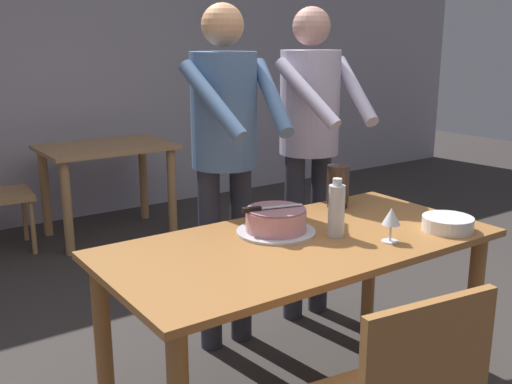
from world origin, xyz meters
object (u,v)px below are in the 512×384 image
(main_dining_table, at_px, (301,265))
(wine_glass_near, at_px, (391,218))
(plate_stack, at_px, (448,223))
(background_table, at_px, (107,165))
(person_standing_beside, at_px, (310,131))
(person_cutting_cake, at_px, (225,141))
(cake_knife, at_px, (260,209))
(cake_on_platter, at_px, (276,222))
(hurricane_lamp, at_px, (338,186))
(water_bottle, at_px, (336,210))

(main_dining_table, bearing_deg, wine_glass_near, -37.83)
(plate_stack, xyz_separation_m, background_table, (-0.42, 2.94, -0.20))
(main_dining_table, bearing_deg, person_standing_beside, 48.20)
(plate_stack, xyz_separation_m, person_cutting_cake, (-0.59, 0.88, 0.30))
(cake_knife, bearing_deg, cake_on_platter, -14.81)
(person_standing_beside, bearing_deg, main_dining_table, -131.80)
(cake_knife, xyz_separation_m, hurricane_lamp, (0.56, 0.13, -0.01))
(wine_glass_near, height_order, water_bottle, water_bottle)
(main_dining_table, distance_m, plate_stack, 0.67)
(person_cutting_cake, height_order, background_table, person_cutting_cake)
(water_bottle, distance_m, person_cutting_cake, 0.70)
(main_dining_table, bearing_deg, person_cutting_cake, 88.42)
(main_dining_table, height_order, background_table, main_dining_table)
(water_bottle, bearing_deg, person_standing_beside, 58.30)
(main_dining_table, distance_m, person_standing_beside, 0.97)
(cake_knife, bearing_deg, person_cutting_cake, 75.81)
(person_cutting_cake, bearing_deg, background_table, 85.19)
(cake_on_platter, xyz_separation_m, hurricane_lamp, (0.49, 0.15, 0.06))
(main_dining_table, distance_m, water_bottle, 0.28)
(water_bottle, bearing_deg, plate_stack, -25.72)
(cake_knife, bearing_deg, plate_stack, -30.27)
(water_bottle, height_order, person_cutting_cake, person_cutting_cake)
(cake_knife, relative_size, person_cutting_cake, 0.16)
(cake_on_platter, bearing_deg, wine_glass_near, -48.32)
(main_dining_table, relative_size, hurricane_lamp, 7.88)
(cake_knife, xyz_separation_m, wine_glass_near, (0.39, -0.38, -0.01))
(cake_on_platter, relative_size, plate_stack, 1.55)
(person_standing_beside, bearing_deg, background_table, 100.76)
(cake_on_platter, distance_m, plate_stack, 0.75)
(main_dining_table, distance_m, hurricane_lamp, 0.59)
(plate_stack, distance_m, person_standing_beside, 0.95)
(cake_on_platter, bearing_deg, main_dining_table, -77.11)
(cake_knife, distance_m, plate_stack, 0.82)
(cake_knife, distance_m, person_standing_beside, 0.86)
(main_dining_table, relative_size, cake_knife, 6.21)
(plate_stack, xyz_separation_m, hurricane_lamp, (-0.14, 0.55, 0.08))
(hurricane_lamp, bearing_deg, cake_on_platter, -162.70)
(cake_on_platter, xyz_separation_m, plate_stack, (0.64, -0.39, -0.02))
(cake_knife, xyz_separation_m, person_cutting_cake, (0.12, 0.46, 0.21))
(hurricane_lamp, bearing_deg, person_cutting_cake, 143.56)
(cake_knife, xyz_separation_m, plate_stack, (0.71, -0.41, -0.09))
(hurricane_lamp, distance_m, background_table, 2.42)
(plate_stack, height_order, water_bottle, water_bottle)
(plate_stack, relative_size, water_bottle, 0.88)
(plate_stack, relative_size, person_cutting_cake, 0.13)
(main_dining_table, height_order, wine_glass_near, wine_glass_near)
(person_cutting_cake, bearing_deg, hurricane_lamp, -36.44)
(cake_on_platter, bearing_deg, person_standing_beside, 40.07)
(hurricane_lamp, height_order, background_table, hurricane_lamp)
(cake_on_platter, xyz_separation_m, background_table, (0.22, 2.54, -0.22))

